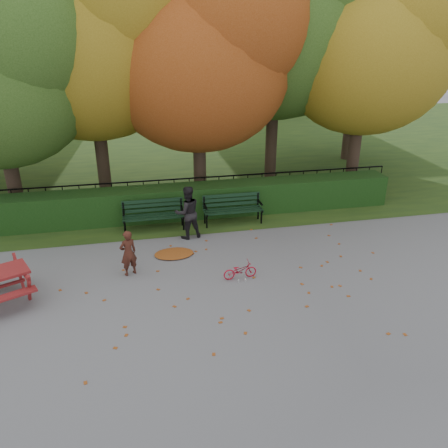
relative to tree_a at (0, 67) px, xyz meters
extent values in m
plane|color=gray|center=(5.19, -5.58, -4.52)|extent=(90.00, 90.00, 0.00)
plane|color=#203816|center=(5.19, 8.42, -4.52)|extent=(90.00, 90.00, 0.00)
cube|color=#BBA793|center=(13.19, 22.42, 1.48)|extent=(9.00, 6.00, 12.00)
cube|color=black|center=(5.19, -1.08, -4.02)|extent=(13.00, 0.90, 1.00)
cube|color=black|center=(5.19, -0.28, -4.44)|extent=(14.00, 0.04, 0.04)
cube|color=black|center=(5.19, -0.28, -3.52)|extent=(14.00, 0.04, 0.04)
cylinder|color=black|center=(2.19, -0.28, -4.02)|extent=(0.03, 0.03, 1.00)
cylinder|color=black|center=(5.19, -0.28, -4.02)|extent=(0.03, 0.03, 1.00)
cylinder|color=black|center=(8.19, -0.28, -4.02)|extent=(0.03, 0.03, 1.00)
cylinder|color=black|center=(11.69, -0.28, -4.02)|extent=(0.03, 0.03, 1.00)
cylinder|color=#2E1F18|center=(-0.31, 0.22, -3.21)|extent=(0.44, 0.44, 2.62)
sphere|color=#2A4815|center=(0.67, -0.48, 0.86)|extent=(4.20, 4.20, 4.20)
cylinder|color=#2E1F18|center=(2.39, 1.42, -2.95)|extent=(0.44, 0.44, 3.15)
ellipsoid|color=#836314|center=(2.39, 1.42, 0.43)|extent=(6.40, 6.40, 5.76)
cylinder|color=#2E1F18|center=(5.69, 0.62, -3.12)|extent=(0.44, 0.44, 2.80)
ellipsoid|color=#86310A|center=(5.69, 0.62, -0.12)|extent=(6.00, 6.00, 5.40)
sphere|color=#86310A|center=(6.74, -0.13, 1.23)|extent=(4.50, 4.50, 4.50)
cylinder|color=#2E1F18|center=(8.69, 1.92, -2.77)|extent=(0.44, 0.44, 3.50)
ellipsoid|color=#2A4815|center=(8.69, 1.92, 0.98)|extent=(6.80, 6.80, 6.12)
cylinder|color=#2E1F18|center=(11.39, 0.42, -3.03)|extent=(0.44, 0.44, 2.97)
ellipsoid|color=#836314|center=(11.39, 0.42, 0.15)|extent=(5.80, 5.80, 5.22)
sphere|color=#836314|center=(12.40, -0.30, 1.46)|extent=(4.35, 4.35, 4.35)
cylinder|color=#2E1F18|center=(13.19, 4.42, -2.95)|extent=(0.44, 0.44, 3.15)
ellipsoid|color=#2A4815|center=(13.19, 4.42, 0.43)|extent=(6.00, 6.00, 5.40)
sphere|color=#2A4815|center=(14.24, 3.67, 1.78)|extent=(4.50, 4.50, 4.50)
cube|color=black|center=(3.89, -2.16, -4.08)|extent=(1.80, 0.12, 0.04)
cube|color=black|center=(3.89, -1.98, -4.08)|extent=(1.80, 0.12, 0.04)
cube|color=black|center=(3.89, -1.80, -4.08)|extent=(1.80, 0.12, 0.04)
cube|color=black|center=(3.89, -1.71, -3.97)|extent=(1.80, 0.05, 0.10)
cube|color=black|center=(3.89, -1.71, -3.82)|extent=(1.80, 0.05, 0.10)
cube|color=black|center=(3.89, -1.71, -3.69)|extent=(1.80, 0.05, 0.10)
cube|color=black|center=(3.04, -1.98, -4.10)|extent=(0.05, 0.55, 0.06)
cube|color=black|center=(3.04, -1.71, -3.88)|extent=(0.05, 0.05, 0.41)
cylinder|color=black|center=(3.04, -2.16, -4.30)|extent=(0.05, 0.05, 0.44)
cylinder|color=black|center=(3.04, -1.80, -4.30)|extent=(0.05, 0.05, 0.44)
cube|color=black|center=(3.04, -1.96, -3.90)|extent=(0.05, 0.45, 0.04)
cube|color=black|center=(4.74, -1.98, -4.10)|extent=(0.05, 0.55, 0.06)
cube|color=black|center=(4.74, -1.71, -3.88)|extent=(0.05, 0.05, 0.41)
cylinder|color=black|center=(4.74, -2.16, -4.30)|extent=(0.05, 0.05, 0.44)
cylinder|color=black|center=(4.74, -1.80, -4.30)|extent=(0.05, 0.05, 0.44)
cube|color=black|center=(4.74, -1.96, -3.90)|extent=(0.05, 0.45, 0.04)
cube|color=black|center=(6.29, -2.16, -4.08)|extent=(1.80, 0.12, 0.04)
cube|color=black|center=(6.29, -1.98, -4.08)|extent=(1.80, 0.12, 0.04)
cube|color=black|center=(6.29, -1.80, -4.08)|extent=(1.80, 0.12, 0.04)
cube|color=black|center=(6.29, -1.71, -3.97)|extent=(1.80, 0.05, 0.10)
cube|color=black|center=(6.29, -1.71, -3.82)|extent=(1.80, 0.05, 0.10)
cube|color=black|center=(6.29, -1.71, -3.69)|extent=(1.80, 0.05, 0.10)
cube|color=black|center=(5.44, -1.98, -4.10)|extent=(0.05, 0.55, 0.06)
cube|color=black|center=(5.44, -1.71, -3.88)|extent=(0.05, 0.05, 0.41)
cylinder|color=black|center=(5.44, -2.16, -4.30)|extent=(0.05, 0.05, 0.44)
cylinder|color=black|center=(5.44, -1.80, -4.30)|extent=(0.05, 0.05, 0.44)
cube|color=black|center=(5.44, -1.96, -3.90)|extent=(0.05, 0.45, 0.04)
cube|color=black|center=(7.14, -1.98, -4.10)|extent=(0.05, 0.55, 0.06)
cube|color=black|center=(7.14, -1.71, -3.88)|extent=(0.05, 0.05, 0.41)
cylinder|color=black|center=(7.14, -2.16, -4.30)|extent=(0.05, 0.05, 0.44)
cylinder|color=black|center=(7.14, -1.80, -4.30)|extent=(0.05, 0.05, 0.44)
cube|color=black|center=(7.14, -1.96, -3.90)|extent=(0.05, 0.45, 0.04)
cube|color=maroon|center=(1.05, -5.33, -4.14)|extent=(0.26, 0.47, 0.84)
cube|color=maroon|center=(0.69, -4.55, -4.14)|extent=(0.26, 0.47, 0.84)
cube|color=maroon|center=(0.87, -4.94, -3.89)|extent=(0.60, 1.20, 0.06)
ellipsoid|color=brown|center=(4.29, -3.69, -4.48)|extent=(1.23, 1.05, 0.07)
imported|color=#431E15|center=(3.15, -4.48, -3.94)|extent=(0.50, 0.43, 1.15)
imported|color=black|center=(4.81, -2.68, -3.75)|extent=(0.85, 0.72, 1.54)
imported|color=#B11026|center=(5.71, -5.22, -4.31)|extent=(0.83, 0.33, 0.43)
camera|label=1|loc=(3.47, -13.99, 0.82)|focal=35.00mm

